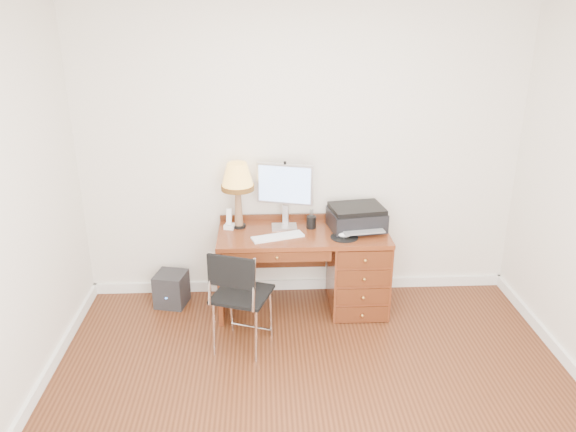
{
  "coord_description": "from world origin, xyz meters",
  "views": [
    {
      "loc": [
        -0.34,
        -3.15,
        2.68
      ],
      "look_at": [
        -0.14,
        1.2,
        0.98
      ],
      "focal_mm": 35.0,
      "sensor_mm": 36.0,
      "label": 1
    }
  ],
  "objects_px": {
    "chair": "(242,291)",
    "leg_lamp": "(238,181)",
    "phone": "(229,223)",
    "monitor": "(284,188)",
    "equipment_box": "(171,289)",
    "desk": "(338,265)",
    "printer": "(357,217)"
  },
  "relations": [
    {
      "from": "desk",
      "to": "leg_lamp",
      "type": "relative_size",
      "value": 2.51
    },
    {
      "from": "chair",
      "to": "desk",
      "type": "bearing_deg",
      "value": 57.75
    },
    {
      "from": "chair",
      "to": "leg_lamp",
      "type": "bearing_deg",
      "value": 112.5
    },
    {
      "from": "phone",
      "to": "equipment_box",
      "type": "relative_size",
      "value": 0.59
    },
    {
      "from": "equipment_box",
      "to": "desk",
      "type": "bearing_deg",
      "value": 9.1
    },
    {
      "from": "monitor",
      "to": "equipment_box",
      "type": "relative_size",
      "value": 1.86
    },
    {
      "from": "chair",
      "to": "monitor",
      "type": "bearing_deg",
      "value": 85.07
    },
    {
      "from": "leg_lamp",
      "to": "equipment_box",
      "type": "relative_size",
      "value": 1.91
    },
    {
      "from": "phone",
      "to": "chair",
      "type": "relative_size",
      "value": 0.21
    },
    {
      "from": "leg_lamp",
      "to": "equipment_box",
      "type": "xyz_separation_m",
      "value": [
        -0.64,
        -0.04,
        -1.03
      ]
    },
    {
      "from": "printer",
      "to": "desk",
      "type": "bearing_deg",
      "value": -167.23
    },
    {
      "from": "desk",
      "to": "chair",
      "type": "xyz_separation_m",
      "value": [
        -0.85,
        -0.67,
        0.13
      ]
    },
    {
      "from": "monitor",
      "to": "chair",
      "type": "height_order",
      "value": "monitor"
    },
    {
      "from": "leg_lamp",
      "to": "phone",
      "type": "distance_m",
      "value": 0.39
    },
    {
      "from": "monitor",
      "to": "phone",
      "type": "distance_m",
      "value": 0.58
    },
    {
      "from": "monitor",
      "to": "chair",
      "type": "distance_m",
      "value": 1.05
    },
    {
      "from": "monitor",
      "to": "leg_lamp",
      "type": "relative_size",
      "value": 0.98
    },
    {
      "from": "leg_lamp",
      "to": "equipment_box",
      "type": "distance_m",
      "value": 1.22
    },
    {
      "from": "leg_lamp",
      "to": "chair",
      "type": "distance_m",
      "value": 1.03
    },
    {
      "from": "printer",
      "to": "chair",
      "type": "bearing_deg",
      "value": -152.86
    },
    {
      "from": "leg_lamp",
      "to": "phone",
      "type": "bearing_deg",
      "value": -162.11
    },
    {
      "from": "desk",
      "to": "equipment_box",
      "type": "bearing_deg",
      "value": 176.42
    },
    {
      "from": "printer",
      "to": "equipment_box",
      "type": "distance_m",
      "value": 1.83
    },
    {
      "from": "leg_lamp",
      "to": "chair",
      "type": "bearing_deg",
      "value": -87.1
    },
    {
      "from": "monitor",
      "to": "equipment_box",
      "type": "xyz_separation_m",
      "value": [
        -1.05,
        -0.04,
        -0.96
      ]
    },
    {
      "from": "monitor",
      "to": "printer",
      "type": "height_order",
      "value": "monitor"
    },
    {
      "from": "chair",
      "to": "equipment_box",
      "type": "height_order",
      "value": "chair"
    },
    {
      "from": "desk",
      "to": "printer",
      "type": "height_order",
      "value": "printer"
    },
    {
      "from": "leg_lamp",
      "to": "phone",
      "type": "xyz_separation_m",
      "value": [
        -0.08,
        -0.03,
        -0.38
      ]
    },
    {
      "from": "printer",
      "to": "leg_lamp",
      "type": "height_order",
      "value": "leg_lamp"
    },
    {
      "from": "printer",
      "to": "phone",
      "type": "bearing_deg",
      "value": 168.92
    },
    {
      "from": "monitor",
      "to": "equipment_box",
      "type": "bearing_deg",
      "value": -161.57
    }
  ]
}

